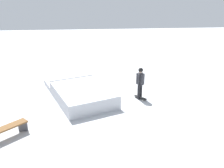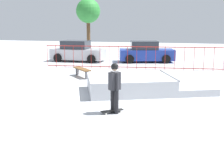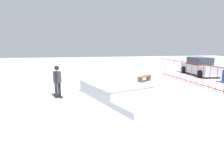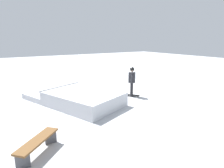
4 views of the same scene
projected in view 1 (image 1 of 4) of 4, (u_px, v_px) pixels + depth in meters
name	position (u px, v px, depth m)	size (l,w,h in m)	color
ground_plane	(93.00, 102.00, 12.24)	(60.00, 60.00, 0.00)	#B7BABF
skate_ramp	(80.00, 92.00, 12.72)	(5.97, 4.32, 0.74)	silver
skater	(140.00, 81.00, 12.38)	(0.42, 0.43, 1.73)	black
skateboard	(140.00, 98.00, 12.63)	(0.76, 0.64, 0.09)	black
park_bench	(7.00, 130.00, 9.04)	(1.37, 1.45, 0.48)	brown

